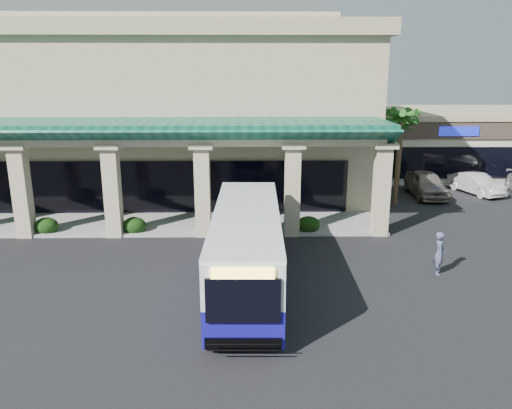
{
  "coord_description": "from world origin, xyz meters",
  "views": [
    {
      "loc": [
        -0.74,
        -19.12,
        8.19
      ],
      "look_at": [
        -0.36,
        3.07,
        2.2
      ],
      "focal_mm": 35.0,
      "sensor_mm": 36.0,
      "label": 1
    }
  ],
  "objects_px": {
    "transit_bus": "(247,249)",
    "pedestrian": "(440,253)",
    "car_white": "(476,184)",
    "car_silver": "(426,184)"
  },
  "relations": [
    {
      "from": "transit_bus",
      "to": "pedestrian",
      "type": "height_order",
      "value": "transit_bus"
    },
    {
      "from": "pedestrian",
      "to": "car_white",
      "type": "bearing_deg",
      "value": -11.84
    },
    {
      "from": "pedestrian",
      "to": "car_silver",
      "type": "height_order",
      "value": "pedestrian"
    },
    {
      "from": "car_silver",
      "to": "car_white",
      "type": "xyz_separation_m",
      "value": [
        3.65,
        0.62,
        -0.15
      ]
    },
    {
      "from": "transit_bus",
      "to": "car_silver",
      "type": "xyz_separation_m",
      "value": [
        11.99,
        14.19,
        -0.67
      ]
    },
    {
      "from": "car_silver",
      "to": "pedestrian",
      "type": "bearing_deg",
      "value": -104.55
    },
    {
      "from": "pedestrian",
      "to": "car_silver",
      "type": "relative_size",
      "value": 0.36
    },
    {
      "from": "pedestrian",
      "to": "car_white",
      "type": "height_order",
      "value": "pedestrian"
    },
    {
      "from": "transit_bus",
      "to": "car_white",
      "type": "relative_size",
      "value": 2.55
    },
    {
      "from": "pedestrian",
      "to": "car_silver",
      "type": "bearing_deg",
      "value": 0.27
    }
  ]
}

